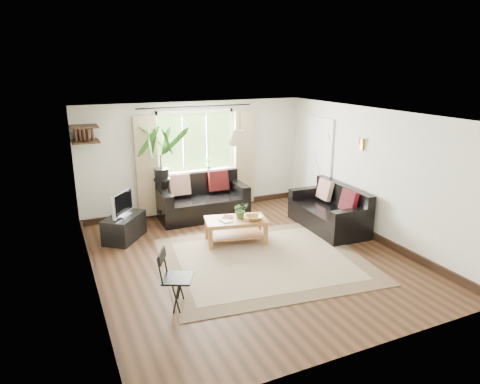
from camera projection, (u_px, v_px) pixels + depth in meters
name	position (u px, v px, depth m)	size (l,w,h in m)	color
floor	(250.00, 257.00, 7.25)	(5.50, 5.50, 0.00)	black
ceiling	(251.00, 115.00, 6.56)	(5.50, 5.50, 0.00)	white
wall_back	(196.00, 157.00, 9.30)	(5.00, 0.02, 2.40)	silver
wall_front	(363.00, 256.00, 4.50)	(5.00, 0.02, 2.40)	silver
wall_left	(88.00, 210.00, 5.92)	(0.02, 5.50, 2.40)	silver
wall_right	(372.00, 174.00, 7.89)	(0.02, 5.50, 2.40)	silver
rug	(263.00, 260.00, 7.13)	(3.29, 2.82, 0.02)	#C4B598
window	(196.00, 142.00, 9.17)	(2.50, 0.16, 2.16)	white
door	(318.00, 166.00, 9.42)	(0.06, 0.96, 2.06)	silver
corner_shelf	(85.00, 134.00, 8.00)	(0.50, 0.50, 0.34)	black
pendant_lamp	(240.00, 134.00, 7.01)	(0.36, 0.36, 0.54)	beige
wall_sconce	(361.00, 143.00, 7.97)	(0.12, 0.12, 0.28)	beige
sofa_back	(202.00, 198.00, 9.05)	(1.85, 0.92, 0.87)	black
sofa_right	(328.00, 209.00, 8.45)	(0.86, 1.73, 0.81)	black
coffee_table	(236.00, 230.00, 7.82)	(1.10, 0.60, 0.45)	brown
table_plant	(241.00, 210.00, 7.78)	(0.27, 0.24, 0.30)	#356026
bowl	(254.00, 218.00, 7.71)	(0.30, 0.30, 0.07)	olive
book_a	(221.00, 221.00, 7.60)	(0.18, 0.24, 0.02)	white
book_b	(223.00, 217.00, 7.82)	(0.17, 0.23, 0.02)	#502520
tv_stand	(124.00, 227.00, 7.95)	(0.86, 0.49, 0.46)	black
tv	(122.00, 203.00, 7.81)	(0.66, 0.22, 0.51)	#A5A5AA
palm_stand	(162.00, 175.00, 8.62)	(0.78, 0.78, 2.00)	black
folding_chair	(178.00, 279.00, 5.66)	(0.42, 0.42, 0.81)	black
sill_plant	(208.00, 163.00, 9.34)	(0.14, 0.10, 0.27)	#2D6023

